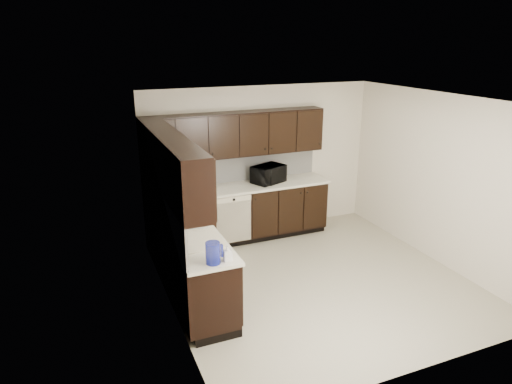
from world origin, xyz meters
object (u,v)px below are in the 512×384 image
microwave (268,174)px  blue_pitcher (213,253)px  toaster_oven (200,184)px  storage_bin (186,218)px  sink (197,243)px

microwave → blue_pitcher: 2.95m
microwave → toaster_oven: (-1.16, 0.04, -0.05)m
toaster_oven → storage_bin: size_ratio=0.61×
sink → blue_pitcher: size_ratio=3.43×
sink → toaster_oven: size_ratio=2.56×
sink → microwave: bearing=45.2°
storage_bin → blue_pitcher: size_ratio=2.20×
blue_pitcher → sink: bearing=95.1°
toaster_oven → storage_bin: bearing=-92.5°
sink → toaster_oven: sink is taller
storage_bin → blue_pitcher: 1.12m
sink → storage_bin: (-0.01, 0.43, 0.16)m
sink → storage_bin: bearing=91.7°
microwave → storage_bin: microwave is taller
toaster_oven → blue_pitcher: 2.51m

